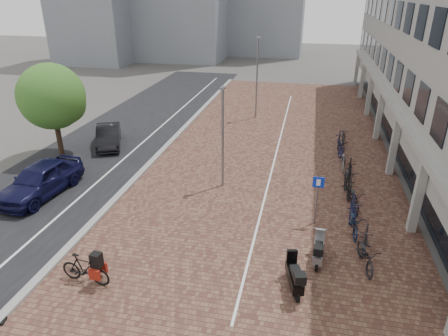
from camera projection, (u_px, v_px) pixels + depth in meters
ground at (191, 260)px, 15.55m from camera, size 140.00×140.00×0.00m
plaza_brick at (274, 152)px, 25.84m from camera, size 14.50×42.00×0.04m
street_asphalt at (117, 139)px, 27.97m from camera, size 8.00×50.00×0.03m
curb at (170, 143)px, 27.19m from camera, size 0.35×42.00×0.14m
lane_line at (144, 141)px, 27.58m from camera, size 0.12×44.00×0.00m
parking_line at (277, 152)px, 25.79m from camera, size 0.10×30.00×0.00m
car_navy at (40, 180)px, 20.12m from camera, size 2.51×5.20×1.71m
car_dark at (108, 136)px, 26.59m from camera, size 3.10×4.45×1.39m
hero_bike at (85, 268)px, 14.11m from camera, size 1.99×0.73×1.38m
shoes at (0, 322)px, 12.57m from camera, size 0.48×0.43×0.10m
scooter_front at (318, 249)px, 15.22m from camera, size 0.62×1.69×1.14m
scooter_mid at (295, 275)px, 13.81m from camera, size 0.97×1.85×1.22m
parking_sign at (317, 193)px, 17.31m from camera, size 0.49×0.09×2.34m
lamp_near at (223, 139)px, 20.32m from camera, size 0.12×0.12×5.29m
lamp_far at (257, 79)px, 31.43m from camera, size 0.12×0.12×6.30m
street_tree at (54, 98)px, 23.93m from camera, size 3.97×3.97×5.78m
bike_row at (349, 177)px, 21.13m from camera, size 1.25×15.84×1.05m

